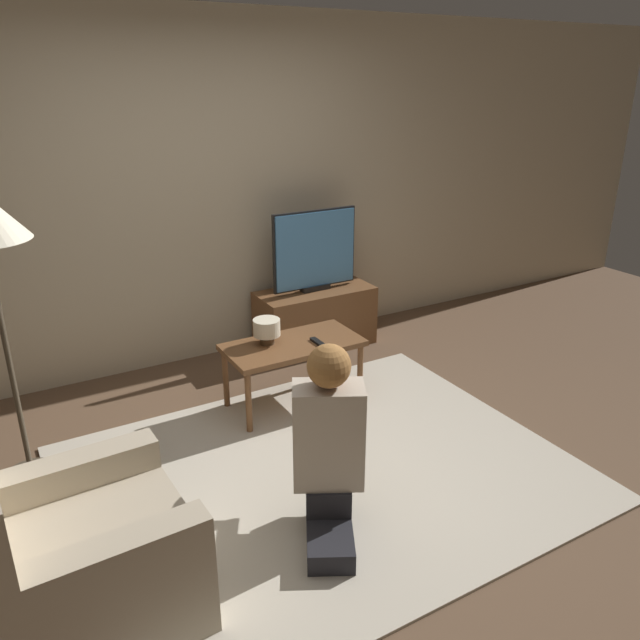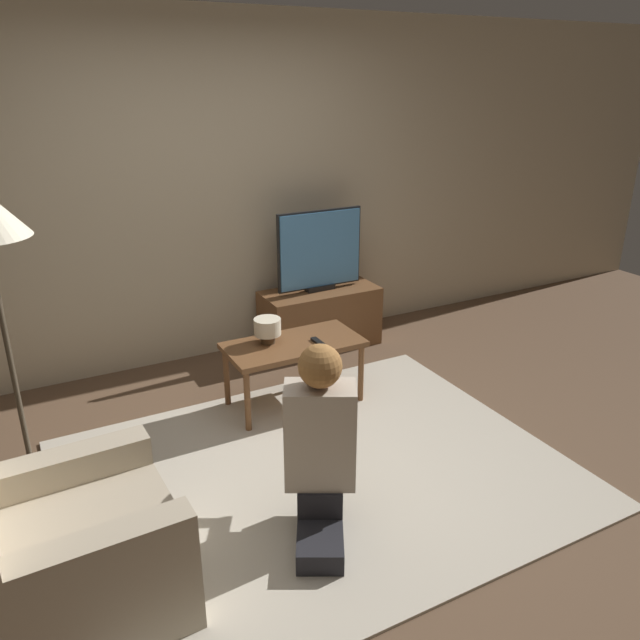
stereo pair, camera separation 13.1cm
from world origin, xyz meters
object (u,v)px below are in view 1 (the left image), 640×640
person_kneeling (328,439)px  table_lamp (267,329)px  coffee_table (293,350)px  armchair (76,563)px  tv (315,250)px

person_kneeling → table_lamp: size_ratio=5.51×
person_kneeling → coffee_table: bearing=-82.0°
armchair → table_lamp: armchair is taller
tv → table_lamp: tv is taller
tv → armchair: 3.04m
armchair → tv: bearing=-50.7°
person_kneeling → armchair: bearing=27.0°
armchair → table_lamp: size_ratio=4.95×
coffee_table → person_kneeling: size_ratio=0.92×
tv → person_kneeling: size_ratio=0.74×
armchair → person_kneeling: person_kneeling is taller
tv → coffee_table: bearing=-127.9°
table_lamp → coffee_table: bearing=-26.3°
tv → table_lamp: (-0.78, -0.73, -0.26)m
coffee_table → table_lamp: bearing=153.7°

